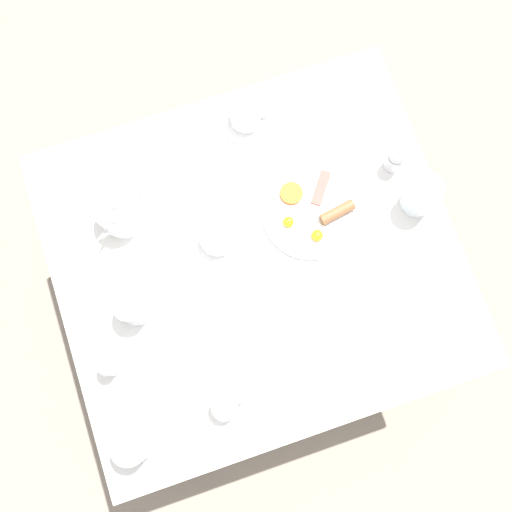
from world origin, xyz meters
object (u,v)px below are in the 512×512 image
Objects in this scene: water_glass_short at (134,445)px; wine_glass_spare at (133,307)px; teacup_with_saucer_left at (246,117)px; teapot_near at (120,212)px; napkin_folded at (395,324)px; teacup_with_saucer_right at (217,240)px; knife_by_plate at (352,112)px; breakfast_plate at (311,212)px; pepper_grinder at (395,159)px; spoon_for_tea at (216,308)px; water_glass_tall at (422,196)px; creamer_jug at (226,407)px; salt_grinder at (108,367)px; fork_by_plate at (312,357)px.

wine_glass_spare is (0.09, 0.31, -0.01)m from water_glass_short.
teacup_with_saucer_left is 1.24× the size of wine_glass_spare.
teapot_near is 0.75m from napkin_folded.
teapot_near is 0.25m from wine_glass_spare.
teacup_with_saucer_right is 0.51m from knife_by_plate.
breakfast_plate is at bearing -1.19° from teacup_with_saucer_right.
wine_glass_spare is at bearing -168.34° from pepper_grinder.
wine_glass_spare is 0.58× the size of knife_by_plate.
water_glass_short is at bearing -125.69° from teacup_with_saucer_left.
spoon_for_tea is at bearing -159.23° from pepper_grinder.
water_glass_short is at bearing -145.18° from breakfast_plate.
knife_by_plate is (0.67, 0.09, -0.05)m from teapot_near.
water_glass_tall is (0.74, -0.21, 0.01)m from teapot_near.
creamer_jug is 0.87× the size of pepper_grinder.
teapot_near is 1.29× the size of water_glass_tall.
water_glass_short is at bearing -174.30° from napkin_folded.
breakfast_plate is 0.31m from knife_by_plate.
napkin_folded is (0.47, 0.06, -0.03)m from creamer_jug.
teacup_with_saucer_left and teacup_with_saucer_right have the same top height.
creamer_jug is 0.50× the size of napkin_folded.
breakfast_plate is 3.02× the size of creamer_jug.
salt_grinder reaches higher than fork_by_plate.
salt_grinder is (-0.60, -0.22, 0.04)m from breakfast_plate.
water_glass_tall is 0.89m from salt_grinder.
water_glass_tall is at bearing 22.08° from water_glass_short.
wine_glass_spare is at bearing -177.20° from water_glass_tall.
pepper_grinder is 0.19m from knife_by_plate.
teacup_with_saucer_right reaches higher than knife_by_plate.
creamer_jug is 0.48× the size of fork_by_plate.
water_glass_tall is at bearing 36.49° from fork_by_plate.
creamer_jug is 0.87× the size of salt_grinder.
breakfast_plate is 0.72m from water_glass_short.
knife_by_plate is at bearing 39.08° from water_glass_short.
knife_by_plate is at bearing 26.34° from teacup_with_saucer_right.
water_glass_short is (-0.33, -0.42, 0.04)m from teacup_with_saucer_right.
salt_grinder is (-0.01, 0.19, -0.02)m from water_glass_short.
teapot_near is at bearing 139.49° from napkin_folded.
wine_glass_spare is at bearing 163.03° from spoon_for_tea.
teacup_with_saucer_left is 0.88m from water_glass_short.
water_glass_tall is at bearing 123.94° from teapot_near.
napkin_folded is (0.36, -0.35, -0.02)m from teacup_with_saucer_right.
napkin_folded is (0.10, -0.34, -0.01)m from breakfast_plate.
breakfast_plate is at bearing 106.41° from napkin_folded.
breakfast_plate is 1.60× the size of teapot_near.
creamer_jug is at bearing -169.38° from fork_by_plate.
breakfast_plate is at bearing 70.70° from fork_by_plate.
teapot_near is at bearing -172.54° from knife_by_plate.
fork_by_plate is at bearing -69.41° from teacup_with_saucer_right.
salt_grinder is at bearing -135.28° from teacup_with_saucer_left.
water_glass_tall reaches higher than fork_by_plate.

